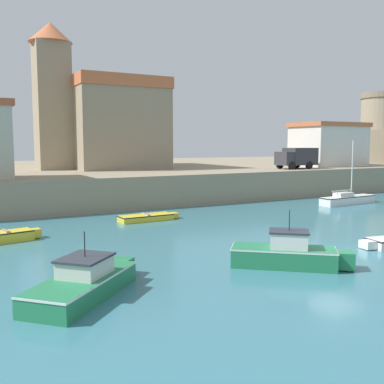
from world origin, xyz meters
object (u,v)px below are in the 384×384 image
at_px(truck_on_quay, 296,157).
at_px(dinghy_yellow_0, 8,236).
at_px(sailboat_white_4, 348,199).
at_px(motorboat_green_3, 288,253).
at_px(fortress, 383,139).
at_px(motorboat_green_2, 85,282).
at_px(dinghy_yellow_5, 147,217).
at_px(church, 101,121).
at_px(harbor_shed_mid_row, 328,144).

bearing_deg(truck_on_quay, dinghy_yellow_0, -161.14).
relative_size(sailboat_white_4, truck_on_quay, 1.54).
height_order(motorboat_green_3, fortress, fortress).
bearing_deg(fortress, motorboat_green_2, -150.96).
bearing_deg(dinghy_yellow_5, fortress, 19.48).
height_order(dinghy_yellow_5, church, church).
distance_m(dinghy_yellow_0, harbor_shed_mid_row, 39.98).
height_order(dinghy_yellow_0, truck_on_quay, truck_on_quay).
distance_m(dinghy_yellow_5, church, 22.11).
relative_size(sailboat_white_4, harbor_shed_mid_row, 0.80).
bearing_deg(dinghy_yellow_0, dinghy_yellow_5, 15.17).
xyz_separation_m(motorboat_green_3, dinghy_yellow_5, (-0.71, 13.89, -0.35)).
bearing_deg(motorboat_green_3, sailboat_white_4, 35.70).
xyz_separation_m(fortress, harbor_shed_mid_row, (-16.00, -4.95, -0.71)).
height_order(dinghy_yellow_0, fortress, fortress).
height_order(dinghy_yellow_0, sailboat_white_4, sailboat_white_4).
bearing_deg(motorboat_green_3, dinghy_yellow_0, 131.76).
bearing_deg(truck_on_quay, church, 143.15).
bearing_deg(fortress, dinghy_yellow_5, -160.52).
distance_m(motorboat_green_3, sailboat_white_4, 22.68).
bearing_deg(motorboat_green_3, dinghy_yellow_5, 92.92).
height_order(dinghy_yellow_0, church, church).
bearing_deg(sailboat_white_4, dinghy_yellow_0, -176.20).
relative_size(fortress, truck_on_quay, 2.87).
relative_size(dinghy_yellow_0, church, 0.24).
height_order(church, harbor_shed_mid_row, church).
distance_m(sailboat_white_4, church, 27.47).
distance_m(motorboat_green_2, sailboat_white_4, 30.06).
distance_m(motorboat_green_3, church, 35.24).
bearing_deg(church, truck_on_quay, -36.85).
relative_size(dinghy_yellow_0, motorboat_green_3, 0.73).
bearing_deg(harbor_shed_mid_row, dinghy_yellow_0, -160.61).
bearing_deg(harbor_shed_mid_row, truck_on_quay, -158.59).
relative_size(church, truck_on_quay, 3.45).
height_order(motorboat_green_3, dinghy_yellow_5, motorboat_green_3).
bearing_deg(dinghy_yellow_0, church, 61.23).
bearing_deg(church, motorboat_green_2, -108.53).
distance_m(fortress, harbor_shed_mid_row, 16.76).
height_order(dinghy_yellow_5, harbor_shed_mid_row, harbor_shed_mid_row).
xyz_separation_m(sailboat_white_4, harbor_shed_mid_row, (8.88, 11.27, 4.85)).
bearing_deg(fortress, truck_on_quay, -161.43).
relative_size(sailboat_white_4, church, 0.45).
height_order(harbor_shed_mid_row, truck_on_quay, harbor_shed_mid_row).
bearing_deg(church, dinghy_yellow_0, -118.77).
relative_size(dinghy_yellow_0, harbor_shed_mid_row, 0.42).
relative_size(dinghy_yellow_5, truck_on_quay, 1.02).
xyz_separation_m(motorboat_green_3, harbor_shed_mid_row, (27.30, 24.50, 4.72)).
xyz_separation_m(dinghy_yellow_0, motorboat_green_3, (10.12, -11.34, 0.27)).
height_order(motorboat_green_2, church, church).
bearing_deg(truck_on_quay, motorboat_green_2, -143.62).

